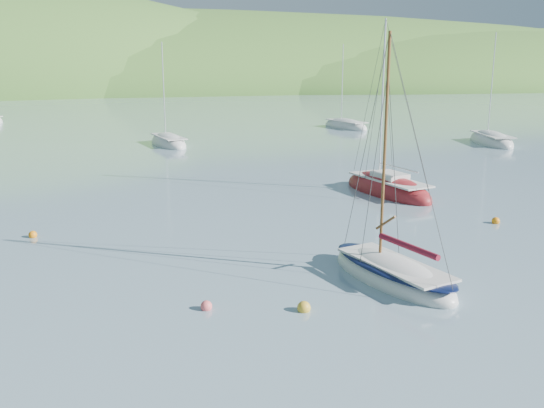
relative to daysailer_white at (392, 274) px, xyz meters
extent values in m
plane|color=#71939D|center=(-4.85, -2.90, -0.23)|extent=(700.00, 700.00, 0.00)
ellipsoid|color=#436928|center=(-4.85, 167.10, -0.23)|extent=(440.00, 110.00, 44.00)
ellipsoid|color=#436928|center=(85.15, 157.10, -0.23)|extent=(240.00, 100.00, 34.00)
ellipsoid|color=silver|center=(0.00, 0.01, -0.11)|extent=(4.13, 7.03, 1.62)
cube|color=beige|center=(0.03, -0.12, 0.47)|extent=(3.14, 5.46, 0.10)
cylinder|color=brown|center=(-0.22, 0.77, 4.84)|extent=(0.12, 0.12, 8.83)
ellipsoid|color=black|center=(0.00, 0.01, 0.37)|extent=(4.07, 6.96, 0.28)
cylinder|color=maroon|center=(0.21, -0.76, 1.38)|extent=(1.09, 3.12, 0.24)
ellipsoid|color=maroon|center=(6.26, 14.48, -0.07)|extent=(4.51, 8.39, 2.20)
cube|color=beige|center=(6.30, 14.32, 0.70)|extent=(3.43, 6.52, 0.10)
cylinder|color=silver|center=(6.04, 15.41, 5.65)|extent=(0.12, 0.12, 9.97)
cube|color=beige|center=(6.30, 14.32, 0.94)|extent=(1.97, 2.52, 0.42)
cylinder|color=silver|center=(6.48, 13.55, 1.61)|extent=(0.97, 3.75, 0.09)
ellipsoid|color=silver|center=(-5.87, 39.78, -0.08)|extent=(4.29, 7.97, 2.07)
cube|color=beige|center=(-5.83, 39.63, 0.65)|extent=(3.26, 6.20, 0.10)
cylinder|color=silver|center=(-6.07, 40.67, 5.15)|extent=(0.12, 0.12, 9.08)
ellipsoid|color=silver|center=(16.34, 49.45, -0.08)|extent=(4.81, 8.08, 2.07)
cube|color=beige|center=(16.38, 49.30, 0.65)|extent=(3.66, 6.28, 0.10)
cylinder|color=silver|center=(16.07, 50.33, 5.19)|extent=(0.12, 0.12, 9.16)
ellipsoid|color=silver|center=(25.85, 33.17, -0.07)|extent=(4.38, 8.70, 2.27)
cube|color=beige|center=(25.82, 33.00, 0.73)|extent=(3.31, 6.76, 0.10)
cylinder|color=silver|center=(26.03, 34.15, 5.67)|extent=(0.12, 0.12, 9.96)
sphere|color=gold|center=(-4.24, -2.07, -0.11)|extent=(0.47, 0.47, 0.47)
sphere|color=#F45C5F|center=(-7.51, -1.15, -0.11)|extent=(0.41, 0.41, 0.41)
sphere|color=orange|center=(8.82, 6.43, -0.11)|extent=(0.42, 0.42, 0.42)
sphere|color=orange|center=(-14.58, 9.46, -0.11)|extent=(0.40, 0.40, 0.40)
camera|label=1|loc=(-9.88, -20.73, 8.34)|focal=40.00mm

